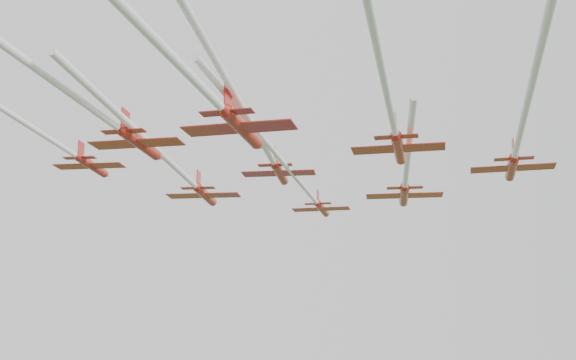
{
  "coord_description": "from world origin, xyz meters",
  "views": [
    {
      "loc": [
        -1.67,
        -89.47,
        30.64
      ],
      "look_at": [
        1.72,
        -3.21,
        51.14
      ],
      "focal_mm": 45.0,
      "sensor_mm": 36.0,
      "label": 1
    }
  ],
  "objects_px": {
    "jet_lead": "(301,183)",
    "jet_row3_left": "(37,131)",
    "jet_row2_left": "(182,173)",
    "jet_row3_right": "(518,143)",
    "jet_row4_left": "(71,94)",
    "jet_row2_right": "(406,181)",
    "jet_row3_mid": "(264,146)",
    "jet_trail_solo": "(154,39)",
    "jet_row4_right": "(387,93)"
  },
  "relations": [
    {
      "from": "jet_row3_right",
      "to": "jet_trail_solo",
      "type": "height_order",
      "value": "jet_row3_right"
    },
    {
      "from": "jet_row2_right",
      "to": "jet_row4_right",
      "type": "height_order",
      "value": "jet_row2_right"
    },
    {
      "from": "jet_row2_right",
      "to": "jet_row4_left",
      "type": "xyz_separation_m",
      "value": [
        -32.74,
        -27.64,
        0.41
      ]
    },
    {
      "from": "jet_lead",
      "to": "jet_trail_solo",
      "type": "xyz_separation_m",
      "value": [
        -11.59,
        -46.76,
        -1.93
      ]
    },
    {
      "from": "jet_row3_left",
      "to": "jet_row3_mid",
      "type": "distance_m",
      "value": 23.57
    },
    {
      "from": "jet_row4_right",
      "to": "jet_lead",
      "type": "bearing_deg",
      "value": 110.82
    },
    {
      "from": "jet_lead",
      "to": "jet_row2_left",
      "type": "distance_m",
      "value": 14.78
    },
    {
      "from": "jet_row3_left",
      "to": "jet_trail_solo",
      "type": "distance_m",
      "value": 35.64
    },
    {
      "from": "jet_row3_left",
      "to": "jet_row4_right",
      "type": "distance_m",
      "value": 39.05
    },
    {
      "from": "jet_lead",
      "to": "jet_row3_left",
      "type": "relative_size",
      "value": 1.08
    },
    {
      "from": "jet_row4_left",
      "to": "jet_trail_solo",
      "type": "relative_size",
      "value": 0.86
    },
    {
      "from": "jet_row3_mid",
      "to": "jet_row3_right",
      "type": "xyz_separation_m",
      "value": [
        23.54,
        -7.58,
        -1.65
      ]
    },
    {
      "from": "jet_row3_mid",
      "to": "jet_row4_left",
      "type": "distance_m",
      "value": 21.93
    },
    {
      "from": "jet_row2_left",
      "to": "jet_row3_left",
      "type": "distance_m",
      "value": 18.6
    },
    {
      "from": "jet_row3_mid",
      "to": "jet_row3_right",
      "type": "bearing_deg",
      "value": -8.47
    },
    {
      "from": "jet_row3_right",
      "to": "jet_lead",
      "type": "bearing_deg",
      "value": 143.74
    },
    {
      "from": "jet_row3_right",
      "to": "jet_row4_right",
      "type": "height_order",
      "value": "jet_row4_right"
    },
    {
      "from": "jet_row4_left",
      "to": "jet_row4_right",
      "type": "bearing_deg",
      "value": 2.15
    },
    {
      "from": "jet_trail_solo",
      "to": "jet_row3_left",
      "type": "bearing_deg",
      "value": 133.25
    },
    {
      "from": "jet_row3_left",
      "to": "jet_row3_mid",
      "type": "height_order",
      "value": "jet_row3_left"
    },
    {
      "from": "jet_row2_right",
      "to": "jet_row3_left",
      "type": "relative_size",
      "value": 0.77
    },
    {
      "from": "jet_row2_right",
      "to": "jet_row4_left",
      "type": "distance_m",
      "value": 42.85
    },
    {
      "from": "jet_row2_left",
      "to": "jet_row3_mid",
      "type": "distance_m",
      "value": 16.89
    },
    {
      "from": "jet_row3_right",
      "to": "jet_row4_left",
      "type": "relative_size",
      "value": 0.75
    },
    {
      "from": "jet_row3_left",
      "to": "jet_row4_left",
      "type": "relative_size",
      "value": 0.97
    },
    {
      "from": "jet_lead",
      "to": "jet_row3_mid",
      "type": "height_order",
      "value": "jet_row3_mid"
    },
    {
      "from": "jet_row2_right",
      "to": "jet_row3_left",
      "type": "bearing_deg",
      "value": -154.69
    },
    {
      "from": "jet_row2_left",
      "to": "jet_row3_right",
      "type": "height_order",
      "value": "jet_row2_left"
    },
    {
      "from": "jet_row4_left",
      "to": "jet_trail_solo",
      "type": "bearing_deg",
      "value": -46.36
    },
    {
      "from": "jet_lead",
      "to": "jet_row3_mid",
      "type": "distance_m",
      "value": 17.34
    },
    {
      "from": "jet_lead",
      "to": "jet_trail_solo",
      "type": "height_order",
      "value": "jet_lead"
    },
    {
      "from": "jet_row2_right",
      "to": "jet_row3_left",
      "type": "distance_m",
      "value": 42.06
    },
    {
      "from": "jet_row2_right",
      "to": "jet_row4_left",
      "type": "relative_size",
      "value": 0.75
    },
    {
      "from": "jet_row2_right",
      "to": "jet_row3_right",
      "type": "bearing_deg",
      "value": -61.92
    },
    {
      "from": "jet_row2_left",
      "to": "jet_row4_left",
      "type": "height_order",
      "value": "jet_row2_left"
    },
    {
      "from": "jet_row2_left",
      "to": "jet_row3_right",
      "type": "distance_m",
      "value": 39.62
    },
    {
      "from": "jet_lead",
      "to": "jet_row4_right",
      "type": "bearing_deg",
      "value": -69.19
    },
    {
      "from": "jet_trail_solo",
      "to": "jet_row2_right",
      "type": "bearing_deg",
      "value": 75.92
    },
    {
      "from": "jet_row3_mid",
      "to": "jet_row3_right",
      "type": "relative_size",
      "value": 1.15
    },
    {
      "from": "jet_row4_left",
      "to": "jet_trail_solo",
      "type": "height_order",
      "value": "jet_row4_left"
    },
    {
      "from": "jet_row3_mid",
      "to": "jet_row3_right",
      "type": "distance_m",
      "value": 24.79
    },
    {
      "from": "jet_row3_left",
      "to": "jet_row3_mid",
      "type": "xyz_separation_m",
      "value": [
        23.47,
        -1.25,
        -1.69
      ]
    },
    {
      "from": "jet_row3_left",
      "to": "jet_row4_right",
      "type": "xyz_separation_m",
      "value": [
        32.62,
        -21.22,
        -3.21
      ]
    },
    {
      "from": "jet_row2_right",
      "to": "jet_row3_right",
      "type": "relative_size",
      "value": 1.0
    },
    {
      "from": "jet_lead",
      "to": "jet_row3_left",
      "type": "height_order",
      "value": "jet_row3_left"
    },
    {
      "from": "jet_row3_left",
      "to": "jet_row4_left",
      "type": "height_order",
      "value": "jet_row3_left"
    },
    {
      "from": "jet_lead",
      "to": "jet_row2_left",
      "type": "relative_size",
      "value": 1.11
    },
    {
      "from": "jet_lead",
      "to": "jet_row4_left",
      "type": "height_order",
      "value": "jet_row4_left"
    },
    {
      "from": "jet_row2_left",
      "to": "jet_trail_solo",
      "type": "height_order",
      "value": "jet_row2_left"
    },
    {
      "from": "jet_lead",
      "to": "jet_row3_mid",
      "type": "bearing_deg",
      "value": -91.86
    }
  ]
}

